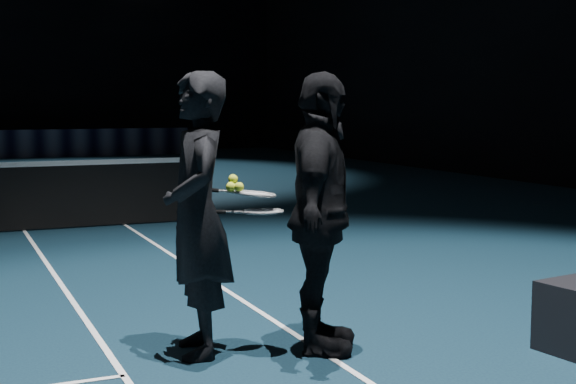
% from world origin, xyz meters
% --- Properties ---
extents(net_post_right, '(0.10, 0.10, 1.10)m').
position_xyz_m(net_post_right, '(6.40, 0.00, 0.55)').
color(net_post_right, black).
rests_on(net_post_right, floor).
extents(player_a, '(0.57, 0.77, 1.96)m').
position_xyz_m(player_a, '(4.69, -6.13, 0.98)').
color(player_a, black).
rests_on(player_a, floor).
extents(player_b, '(1.00, 1.23, 1.96)m').
position_xyz_m(player_b, '(5.50, -6.41, 0.98)').
color(player_b, black).
rests_on(player_b, floor).
extents(racket_lower, '(0.71, 0.43, 0.03)m').
position_xyz_m(racket_lower, '(5.12, -6.28, 1.00)').
color(racket_lower, black).
rests_on(racket_lower, player_a).
extents(racket_upper, '(0.71, 0.39, 0.10)m').
position_xyz_m(racket_upper, '(5.09, -6.23, 1.11)').
color(racket_upper, black).
rests_on(racket_upper, player_b).
extents(tennis_balls, '(0.12, 0.10, 0.12)m').
position_xyz_m(tennis_balls, '(4.94, -6.21, 1.18)').
color(tennis_balls, '#ADC329').
rests_on(tennis_balls, racket_upper).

